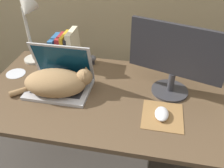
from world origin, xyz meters
name	(u,v)px	position (x,y,z in m)	size (l,w,h in m)	color
desk	(104,103)	(0.00, 0.38, 0.66)	(1.36, 0.75, 0.73)	brown
laptop	(60,80)	(-0.25, 0.38, 0.78)	(0.35, 0.25, 0.26)	#B7B7BC
cat	(57,82)	(-0.25, 0.34, 0.80)	(0.45, 0.24, 0.15)	#99754C
external_monitor	(176,58)	(0.37, 0.47, 0.95)	(0.49, 0.21, 0.40)	#333338
mousepad	(162,116)	(0.33, 0.25, 0.73)	(0.20, 0.21, 0.00)	olive
computer_mouse	(162,114)	(0.33, 0.25, 0.75)	(0.07, 0.10, 0.03)	silver
book_row	(66,49)	(-0.31, 0.65, 0.84)	(0.17, 0.16, 0.24)	#285B93
desk_lamp	(28,21)	(-0.51, 0.62, 1.02)	(0.17, 0.17, 0.44)	beige
webcam	(93,59)	(-0.14, 0.67, 0.77)	(0.04, 0.04, 0.07)	#232328
cd_disc	(16,74)	(-0.59, 0.46, 0.73)	(0.12, 0.12, 0.00)	silver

